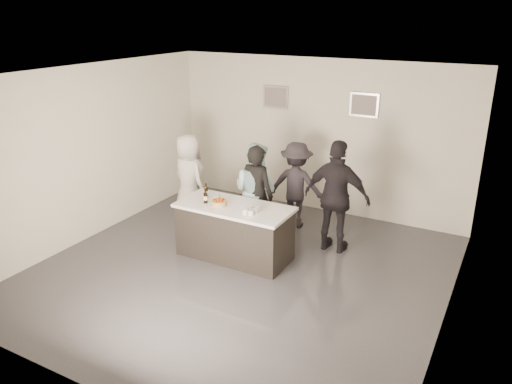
% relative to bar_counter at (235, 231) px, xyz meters
% --- Properties ---
extents(floor, '(6.00, 6.00, 0.00)m').
position_rel_bar_counter_xyz_m(floor, '(0.33, -0.38, -0.45)').
color(floor, '#3D3D42').
rests_on(floor, ground).
extents(ceiling, '(6.00, 6.00, 0.00)m').
position_rel_bar_counter_xyz_m(ceiling, '(0.33, -0.38, 2.55)').
color(ceiling, white).
extents(wall_back, '(6.00, 0.04, 3.00)m').
position_rel_bar_counter_xyz_m(wall_back, '(0.33, 2.62, 1.05)').
color(wall_back, silver).
rests_on(wall_back, ground).
extents(wall_front, '(6.00, 0.04, 3.00)m').
position_rel_bar_counter_xyz_m(wall_front, '(0.33, -3.38, 1.05)').
color(wall_front, silver).
rests_on(wall_front, ground).
extents(wall_left, '(0.04, 6.00, 3.00)m').
position_rel_bar_counter_xyz_m(wall_left, '(-2.67, -0.38, 1.05)').
color(wall_left, silver).
rests_on(wall_left, ground).
extents(wall_right, '(0.04, 6.00, 3.00)m').
position_rel_bar_counter_xyz_m(wall_right, '(3.33, -0.38, 1.05)').
color(wall_right, silver).
rests_on(wall_right, ground).
extents(picture_left, '(0.54, 0.04, 0.44)m').
position_rel_bar_counter_xyz_m(picture_left, '(-0.57, 2.59, 1.75)').
color(picture_left, '#B2B2B7').
rests_on(picture_left, wall_back).
extents(picture_right, '(0.54, 0.04, 0.44)m').
position_rel_bar_counter_xyz_m(picture_right, '(1.23, 2.59, 1.75)').
color(picture_right, '#B2B2B7').
rests_on(picture_right, wall_back).
extents(bar_counter, '(1.86, 0.86, 0.90)m').
position_rel_bar_counter_xyz_m(bar_counter, '(0.00, 0.00, 0.00)').
color(bar_counter, white).
rests_on(bar_counter, ground).
extents(cake, '(0.24, 0.24, 0.07)m').
position_rel_bar_counter_xyz_m(cake, '(-0.22, -0.09, 0.49)').
color(cake, orange).
rests_on(cake, bar_counter).
extents(beer_bottle_a, '(0.07, 0.07, 0.26)m').
position_rel_bar_counter_xyz_m(beer_bottle_a, '(-0.59, 0.09, 0.58)').
color(beer_bottle_a, black).
rests_on(beer_bottle_a, bar_counter).
extents(beer_bottle_b, '(0.07, 0.07, 0.26)m').
position_rel_bar_counter_xyz_m(beer_bottle_b, '(-0.47, -0.12, 0.58)').
color(beer_bottle_b, black).
rests_on(beer_bottle_b, bar_counter).
extents(tumbler_cluster, '(0.19, 0.30, 0.08)m').
position_rel_bar_counter_xyz_m(tumbler_cluster, '(0.38, -0.11, 0.49)').
color(tumbler_cluster, orange).
rests_on(tumbler_cluster, bar_counter).
extents(candles, '(0.24, 0.08, 0.01)m').
position_rel_bar_counter_xyz_m(candles, '(-0.27, -0.30, 0.45)').
color(candles, pink).
rests_on(candles, bar_counter).
extents(person_main_black, '(0.67, 0.47, 1.73)m').
position_rel_bar_counter_xyz_m(person_main_black, '(0.02, 0.72, 0.42)').
color(person_main_black, black).
rests_on(person_main_black, ground).
extents(person_main_blue, '(0.93, 0.78, 1.73)m').
position_rel_bar_counter_xyz_m(person_main_blue, '(-0.08, 0.85, 0.41)').
color(person_main_blue, '#B4E2EB').
rests_on(person_main_blue, ground).
extents(person_guest_left, '(0.95, 0.79, 1.68)m').
position_rel_bar_counter_xyz_m(person_guest_left, '(-1.56, 0.93, 0.39)').
color(person_guest_left, white).
rests_on(person_guest_left, ground).
extents(person_guest_right, '(1.12, 0.48, 1.90)m').
position_rel_bar_counter_xyz_m(person_guest_right, '(1.35, 1.02, 0.50)').
color(person_guest_right, black).
rests_on(person_guest_right, ground).
extents(person_guest_back, '(1.14, 0.79, 1.61)m').
position_rel_bar_counter_xyz_m(person_guest_back, '(0.35, 1.63, 0.35)').
color(person_guest_back, '#27242B').
rests_on(person_guest_back, ground).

